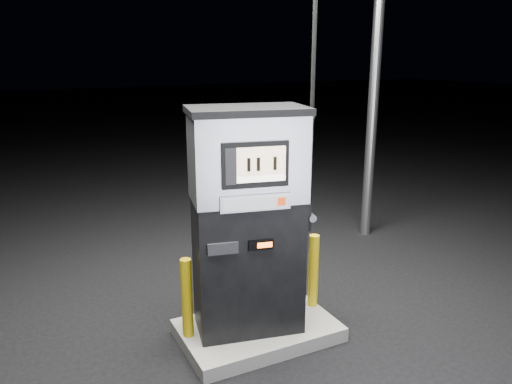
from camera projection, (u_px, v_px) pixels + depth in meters
name	position (u px, v px, depth m)	size (l,w,h in m)	color
ground	(258.00, 337.00, 5.27)	(80.00, 80.00, 0.00)	black
pump_island	(258.00, 330.00, 5.25)	(1.60, 1.00, 0.15)	slate
fuel_dispenser	(248.00, 220.00, 4.90)	(1.31, 0.89, 4.70)	black
bollard_left	(187.00, 298.00, 4.92)	(0.11, 0.11, 0.83)	gold
bollard_right	(313.00, 271.00, 5.52)	(0.11, 0.11, 0.83)	gold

